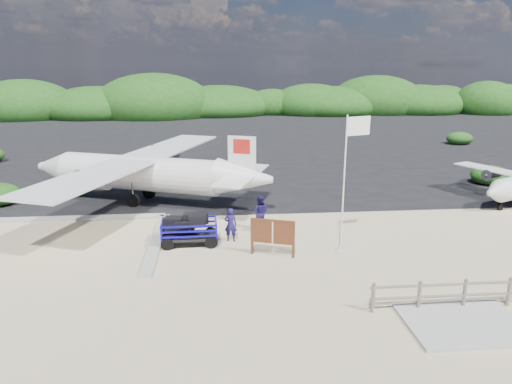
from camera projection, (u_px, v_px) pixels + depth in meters
ground at (262, 253)px, 18.98m from camera, size 160.00×160.00×0.00m
asphalt_apron at (233, 139)px, 47.76m from camera, size 90.00×50.00×0.04m
lagoon at (51, 246)px, 19.66m from camera, size 9.00×7.00×0.40m
walkway_pad at (464, 325)px, 13.69m from camera, size 3.50×2.50×0.10m
vegetation_band at (227, 114)px, 71.74m from camera, size 124.00×8.00×4.40m
fence at (463, 308)px, 14.69m from camera, size 6.40×2.00×1.10m
baggage_cart at (190, 244)px, 19.87m from camera, size 2.62×1.54×1.29m
flagpole at (340, 250)px, 19.30m from camera, size 1.23×0.84×5.68m
signboard at (272, 256)px, 18.69m from camera, size 1.90×0.81×1.60m
crew_a at (231, 225)px, 20.06m from camera, size 0.61×0.46×1.53m
crew_b at (260, 212)px, 21.46m from camera, size 0.99×0.88×1.70m
aircraft_large at (442, 154)px, 40.08m from camera, size 22.12×22.12×5.14m
aircraft_small at (189, 130)px, 54.70m from camera, size 9.16×9.16×2.49m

